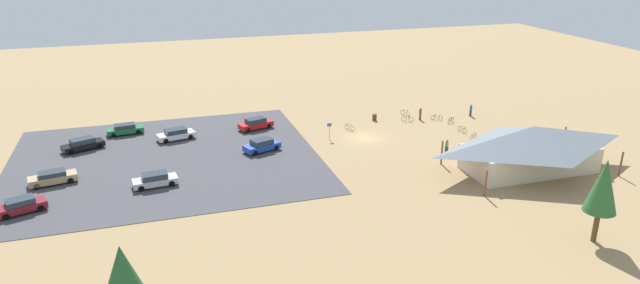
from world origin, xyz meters
TOP-DOWN VIEW (x-y plane):
  - ground at (0.00, 0.00)m, footprint 160.00×160.00m
  - parking_lot_asphalt at (24.73, -0.02)m, footprint 34.26×30.36m
  - bike_pavilion at (-12.96, 15.09)m, footprint 16.89×9.16m
  - trash_bin at (-3.79, -6.36)m, footprint 0.60×0.60m
  - lot_sign at (4.63, -0.90)m, footprint 0.56×0.08m
  - pine_far_west at (-8.57, 29.77)m, footprint 2.65×2.65m
  - pine_mideast at (28.41, 31.15)m, footprint 2.99×2.99m
  - bicycle_red_near_porch at (-12.12, -3.99)m, footprint 1.37×1.08m
  - bicycle_green_yard_front at (-12.77, 1.69)m, footprint 0.51×1.65m
  - bicycle_yellow_by_bin at (-7.92, -4.49)m, footprint 1.46×0.88m
  - bicycle_teal_edge_south at (-16.94, 4.61)m, footprint 1.63×0.72m
  - bicycle_orange_lone_east at (-8.86, -7.19)m, footprint 0.76×1.59m
  - bicycle_white_yard_center at (0.97, -3.38)m, footprint 0.76×1.53m
  - bicycle_silver_edge_north at (-12.63, 4.59)m, footprint 1.50×0.89m
  - bicycle_black_trailside at (-13.33, -2.15)m, footprint 1.42×0.91m
  - car_blue_far_end at (13.60, 0.76)m, footprint 4.67×3.20m
  - car_tan_front_row at (36.11, 3.61)m, footprint 4.89×2.60m
  - car_maroon_near_entry at (38.09, 9.78)m, footprint 4.60×3.10m
  - car_green_end_stall at (29.17, -10.48)m, footprint 4.66×2.20m
  - car_red_aisle_side at (12.68, -7.53)m, footprint 4.81×2.99m
  - car_black_by_curb at (33.89, -5.99)m, footprint 5.03×3.40m
  - car_white_mid_lot at (23.05, -6.41)m, footprint 4.85×2.77m
  - car_silver_inner_stall at (26.08, 7.38)m, footprint 4.60×2.26m
  - visitor_at_bikes at (-17.59, -4.12)m, footprint 0.40×0.39m
  - visitor_near_lot at (-9.96, -4.73)m, footprint 0.36×0.39m
  - visitor_by_pavilion at (-6.99, 7.90)m, footprint 0.36×0.39m

SIDE VIEW (x-z plane):
  - ground at x=0.00m, z-range 0.00..0.00m
  - parking_lot_asphalt at x=24.73m, z-range 0.00..0.05m
  - bicycle_red_near_porch at x=-12.12m, z-range -0.03..0.73m
  - bicycle_silver_edge_north at x=-12.63m, z-range -0.04..0.74m
  - bicycle_green_yard_front at x=-12.77m, z-range -0.02..0.76m
  - bicycle_black_trailside at x=-13.33m, z-range -0.05..0.79m
  - bicycle_orange_lone_east at x=-8.86m, z-range -0.05..0.79m
  - bicycle_yellow_by_bin at x=-7.92m, z-range -0.05..0.80m
  - bicycle_teal_edge_south at x=-16.94m, z-range -0.04..0.79m
  - bicycle_white_yard_center at x=0.97m, z-range -0.04..0.80m
  - trash_bin at x=-3.79m, z-range 0.00..0.90m
  - car_green_end_stall at x=29.17m, z-range 0.05..1.39m
  - car_tan_front_row at x=36.11m, z-range 0.06..1.42m
  - car_silver_inner_stall at x=26.08m, z-range 0.04..1.45m
  - car_white_mid_lot at x=23.05m, z-range 0.04..1.46m
  - car_maroon_near_entry at x=38.09m, z-range 0.04..1.45m
  - car_black_by_curb at x=33.89m, z-range 0.04..1.48m
  - car_blue_far_end at x=13.60m, z-range 0.04..1.52m
  - car_red_aisle_side at x=12.68m, z-range 0.04..1.52m
  - visitor_by_pavilion at x=-6.99m, z-range 0.04..1.79m
  - visitor_at_bikes at x=-17.59m, z-range 0.04..1.81m
  - visitor_near_lot at x=-9.96m, z-range 0.05..1.81m
  - lot_sign at x=4.63m, z-range 0.31..2.51m
  - bike_pavilion at x=-12.96m, z-range 0.37..5.40m
  - pine_mideast at x=28.41m, z-range 1.35..8.18m
  - pine_far_west at x=-8.57m, z-range 1.33..8.68m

